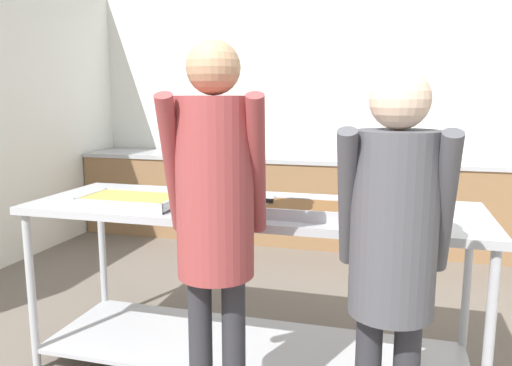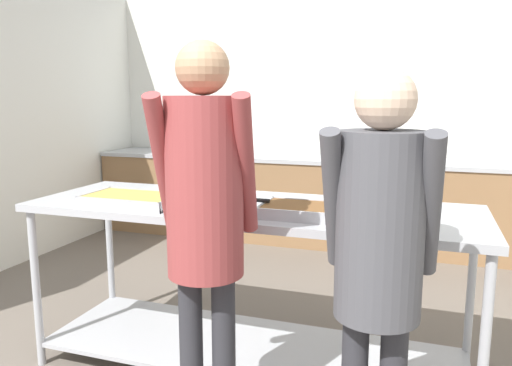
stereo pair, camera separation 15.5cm
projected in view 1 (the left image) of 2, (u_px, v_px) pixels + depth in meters
wall_rear at (313, 113)px, 5.39m from camera, size 5.00×0.06×2.65m
back_counter at (306, 199)px, 5.18m from camera, size 4.84×0.65×0.89m
serving_counter at (251, 260)px, 2.68m from camera, size 2.37×0.78×0.93m
serving_tray_vegetables at (132, 201)px, 2.60m from camera, size 0.49×0.30×0.05m
sauce_pan at (221, 203)px, 2.49m from camera, size 0.40×0.26×0.07m
serving_tray_roast at (308, 210)px, 2.39m from camera, size 0.41×0.29×0.05m
plate_stack at (388, 215)px, 2.30m from camera, size 0.26×0.26×0.05m
guest_serving_left at (393, 239)px, 1.77m from camera, size 0.40×0.31×1.59m
guest_serving_right at (215, 204)px, 1.98m from camera, size 0.46×0.40×1.71m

